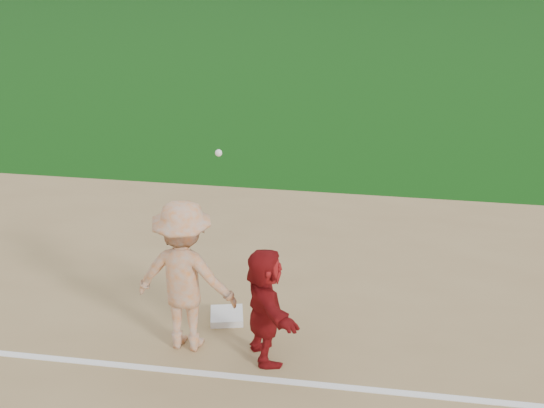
# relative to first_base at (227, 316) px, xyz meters

# --- Properties ---
(ground) EXTENTS (160.00, 160.00, 0.00)m
(ground) POSITION_rel_first_base_xyz_m (0.46, -0.40, -0.07)
(ground) COLOR #0F410C
(ground) RESTS_ON ground
(foul_line) EXTENTS (60.00, 0.10, 0.01)m
(foul_line) POSITION_rel_first_base_xyz_m (0.46, -1.20, -0.04)
(foul_line) COLOR white
(foul_line) RESTS_ON infield_dirt
(first_base) EXTENTS (0.53, 0.53, 0.10)m
(first_base) POSITION_rel_first_base_xyz_m (0.00, 0.00, 0.00)
(first_base) COLOR white
(first_base) RESTS_ON infield_dirt
(base_runner) EXTENTS (1.02, 1.47, 1.53)m
(base_runner) POSITION_rel_first_base_xyz_m (0.66, -0.75, 0.71)
(base_runner) COLOR maroon
(base_runner) RESTS_ON infield_dirt
(first_base_play) EXTENTS (1.37, 0.88, 2.62)m
(first_base_play) POSITION_rel_first_base_xyz_m (-0.37, -0.63, 0.96)
(first_base_play) COLOR #A9A9AC
(first_base_play) RESTS_ON infield_dirt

